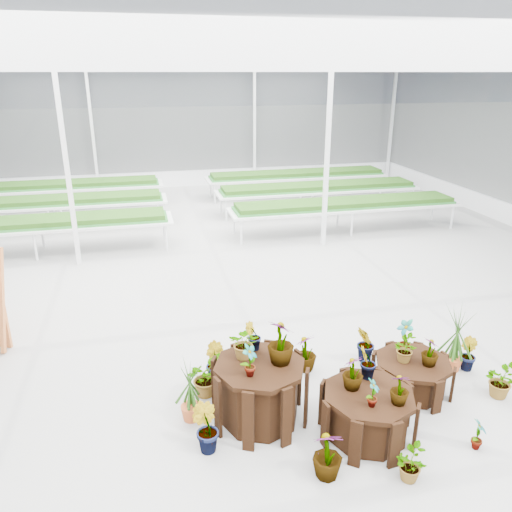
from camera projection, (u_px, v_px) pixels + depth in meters
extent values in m
plane|color=gray|center=(240.00, 331.00, 8.59)|extent=(24.00, 24.00, 0.00)
cylinder|color=black|center=(259.00, 392.00, 6.30)|extent=(1.51, 1.51, 0.81)
cylinder|color=black|center=(367.00, 414.00, 6.04)|extent=(1.27, 1.27, 0.60)
cylinder|color=black|center=(412.00, 376.00, 6.92)|extent=(1.21, 1.21, 0.48)
imported|color=#1F4311|center=(245.00, 343.00, 6.23)|extent=(0.47, 0.45, 0.42)
imported|color=#1F4311|center=(281.00, 342.00, 6.09)|extent=(0.46, 0.46, 0.58)
imported|color=#1F4311|center=(253.00, 336.00, 6.41)|extent=(0.24, 0.20, 0.39)
imported|color=#1F4311|center=(250.00, 361.00, 5.84)|extent=(0.26, 0.26, 0.42)
imported|color=#1F4311|center=(353.00, 372.00, 5.96)|extent=(0.34, 0.34, 0.44)
imported|color=#1F4311|center=(400.00, 389.00, 5.69)|extent=(0.27, 0.27, 0.39)
imported|color=#1F4311|center=(367.00, 363.00, 6.15)|extent=(0.32, 0.30, 0.45)
imported|color=#1F4311|center=(373.00, 393.00, 5.64)|extent=(0.22, 0.23, 0.36)
imported|color=#1F4311|center=(404.00, 349.00, 6.77)|extent=(0.35, 0.38, 0.37)
imported|color=#1F4311|center=(430.00, 352.00, 6.67)|extent=(0.27, 0.27, 0.40)
imported|color=#1F4311|center=(405.00, 336.00, 6.94)|extent=(0.22, 0.29, 0.52)
imported|color=#1F4311|center=(205.00, 429.00, 5.80)|extent=(0.42, 0.43, 0.61)
imported|color=#1F4311|center=(204.00, 377.00, 6.83)|extent=(0.57, 0.61, 0.55)
imported|color=#1F4311|center=(328.00, 454.00, 5.42)|extent=(0.35, 0.35, 0.60)
imported|color=#1F4311|center=(409.00, 464.00, 5.42)|extent=(0.38, 0.42, 0.40)
imported|color=#1F4311|center=(478.00, 434.00, 5.85)|extent=(0.23, 0.26, 0.42)
imported|color=#1F4311|center=(499.00, 380.00, 6.81)|extent=(0.57, 0.58, 0.49)
imported|color=#1F4311|center=(467.00, 354.00, 7.43)|extent=(0.26, 0.31, 0.51)
imported|color=#1F4311|center=(366.00, 344.00, 7.59)|extent=(0.37, 0.41, 0.61)
imported|color=#1F4311|center=(306.00, 352.00, 7.40)|extent=(0.46, 0.46, 0.59)
imported|color=#1F4311|center=(214.00, 363.00, 7.13)|extent=(0.34, 0.39, 0.59)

